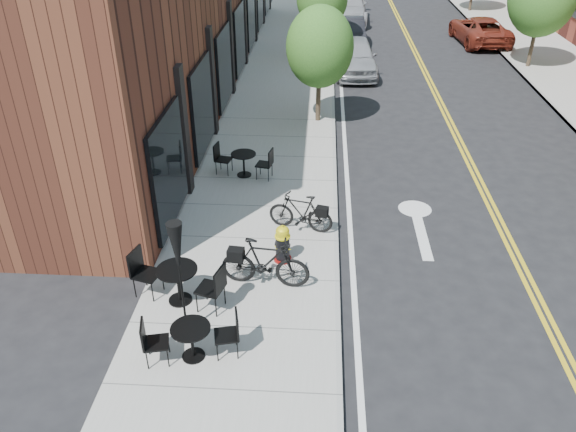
{
  "coord_description": "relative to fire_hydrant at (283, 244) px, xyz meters",
  "views": [
    {
      "loc": [
        -0.51,
        -9.32,
        7.36
      ],
      "look_at": [
        -1.15,
        1.1,
        1.0
      ],
      "focal_mm": 35.0,
      "sensor_mm": 36.0,
      "label": 1
    }
  ],
  "objects": [
    {
      "name": "sidewalk_near",
      "position": [
        -0.76,
        9.32,
        -0.48
      ],
      "size": [
        4.0,
        70.0,
        0.12
      ],
      "primitive_type": "cube",
      "color": "#9E9B93",
      "rests_on": "ground"
    },
    {
      "name": "bicycle_right",
      "position": [
        -0.29,
        -0.88,
        0.13
      ],
      "size": [
        1.87,
        0.69,
        1.1
      ],
      "primitive_type": "imported",
      "rotation": [
        0.0,
        0.0,
        1.47
      ],
      "color": "black",
      "rests_on": "sidewalk_near"
    },
    {
      "name": "ground",
      "position": [
        1.24,
        -0.68,
        -0.54
      ],
      "size": [
        120.0,
        120.0,
        0.0
      ],
      "primitive_type": "plane",
      "color": "black",
      "rests_on": "ground"
    },
    {
      "name": "patio_umbrella",
      "position": [
        -1.62,
        -2.36,
        1.27
      ],
      "size": [
        0.38,
        0.38,
        2.36
      ],
      "color": "black",
      "rests_on": "sidewalk_near"
    },
    {
      "name": "tree_near_a",
      "position": [
        0.64,
        8.32,
        2.06
      ],
      "size": [
        2.2,
        2.2,
        3.81
      ],
      "color": "#382B1E",
      "rests_on": "sidewalk_near"
    },
    {
      "name": "parked_car_far",
      "position": [
        8.64,
        19.69,
        0.12
      ],
      "size": [
        2.56,
        4.89,
        1.31
      ],
      "primitive_type": "imported",
      "rotation": [
        0.0,
        0.0,
        3.22
      ],
      "color": "maroon",
      "rests_on": "ground"
    },
    {
      "name": "parked_car_c",
      "position": [
        2.04,
        24.23,
        0.28
      ],
      "size": [
        2.45,
        5.74,
        1.65
      ],
      "primitive_type": "imported",
      "rotation": [
        0.0,
        0.0,
        -0.02
      ],
      "color": "#9F9FA3",
      "rests_on": "ground"
    },
    {
      "name": "bistro_set_a",
      "position": [
        -1.93,
        -1.5,
        0.08
      ],
      "size": [
        1.91,
        0.99,
        1.0
      ],
      "rotation": [
        0.0,
        0.0,
        -0.27
      ],
      "color": "black",
      "rests_on": "sidewalk_near"
    },
    {
      "name": "bicycle_left",
      "position": [
        0.34,
        1.28,
        0.05
      ],
      "size": [
        1.62,
        0.81,
        0.94
      ],
      "primitive_type": "imported",
      "rotation": [
        0.0,
        0.0,
        -1.82
      ],
      "color": "black",
      "rests_on": "sidewalk_near"
    },
    {
      "name": "bistro_set_b",
      "position": [
        -1.36,
        -2.99,
        0.02
      ],
      "size": [
        1.65,
        0.83,
        0.87
      ],
      "rotation": [
        0.0,
        0.0,
        0.22
      ],
      "color": "black",
      "rests_on": "sidewalk_near"
    },
    {
      "name": "bistro_set_c",
      "position": [
        -1.36,
        3.99,
        0.02
      ],
      "size": [
        1.65,
        0.82,
        0.87
      ],
      "rotation": [
        0.0,
        0.0,
        -0.21
      ],
      "color": "black",
      "rests_on": "sidewalk_near"
    },
    {
      "name": "fire_hydrant",
      "position": [
        0.0,
        0.0,
        0.0
      ],
      "size": [
        0.47,
        0.47,
        0.89
      ],
      "rotation": [
        0.0,
        0.0,
        -0.27
      ],
      "color": "maroon",
      "rests_on": "sidewalk_near"
    },
    {
      "name": "parked_car_a",
      "position": [
        2.11,
        14.15,
        0.19
      ],
      "size": [
        1.95,
        4.4,
        1.47
      ],
      "primitive_type": "imported",
      "rotation": [
        0.0,
        0.0,
        0.05
      ],
      "color": "#97999E",
      "rests_on": "ground"
    },
    {
      "name": "parked_car_b",
      "position": [
        2.04,
        18.65,
        0.13
      ],
      "size": [
        1.54,
        4.11,
        1.34
      ],
      "primitive_type": "imported",
      "rotation": [
        0.0,
        0.0,
        0.03
      ],
      "color": "black",
      "rests_on": "ground"
    }
  ]
}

